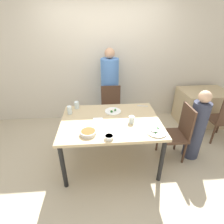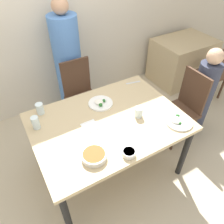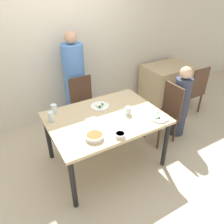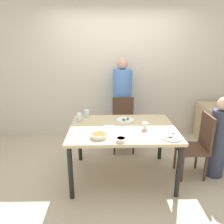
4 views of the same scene
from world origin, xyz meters
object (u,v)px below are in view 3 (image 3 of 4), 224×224
at_px(person_child, 180,105).
at_px(person_adult, 75,83).
at_px(chair_child_spot, 166,112).
at_px(plate_rice_adult, 100,106).
at_px(bowl_curry, 95,136).
at_px(chair_adult_spot, 84,104).
at_px(glass_water_tall, 51,117).

bearing_deg(person_child, person_adult, 136.64).
distance_m(chair_child_spot, plate_rice_adult, 1.08).
xyz_separation_m(person_adult, bowl_curry, (-0.39, -1.55, 0.06)).
height_order(chair_adult_spot, person_adult, person_adult).
relative_size(person_adult, person_child, 1.35).
bearing_deg(person_adult, plate_rice_adult, -91.34).
xyz_separation_m(chair_child_spot, bowl_curry, (-1.38, -0.33, 0.30)).
distance_m(plate_rice_adult, glass_water_tall, 0.67).
relative_size(person_child, plate_rice_adult, 4.63).
bearing_deg(chair_child_spot, plate_rice_adult, -104.09).
relative_size(plate_rice_adult, glass_water_tall, 1.99).
relative_size(person_adult, glass_water_tall, 12.47).
distance_m(person_adult, person_child, 1.78).
bearing_deg(plate_rice_adult, person_child, -11.00).
bearing_deg(glass_water_tall, person_child, -7.00).
distance_m(chair_child_spot, person_child, 0.30).
bearing_deg(chair_child_spot, person_child, 90.00).
relative_size(chair_child_spot, person_adult, 0.59).
height_order(bowl_curry, glass_water_tall, glass_water_tall).
distance_m(person_child, glass_water_tall, 2.02).
distance_m(bowl_curry, glass_water_tall, 0.65).
bearing_deg(bowl_curry, person_child, 11.17).
height_order(chair_child_spot, person_child, person_child).
relative_size(chair_child_spot, person_child, 0.79).
bearing_deg(plate_rice_adult, chair_child_spot, -14.09).
height_order(person_child, plate_rice_adult, person_child).
distance_m(chair_child_spot, bowl_curry, 1.45).
relative_size(person_adult, bowl_curry, 7.68).
distance_m(chair_child_spot, person_adult, 1.59).
distance_m(bowl_curry, plate_rice_adult, 0.69).
bearing_deg(glass_water_tall, chair_adult_spot, 42.09).
bearing_deg(chair_child_spot, bowl_curry, -76.52).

